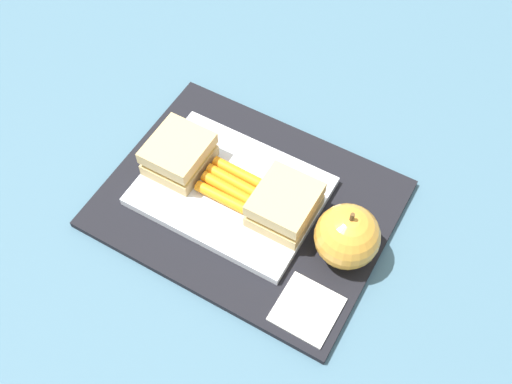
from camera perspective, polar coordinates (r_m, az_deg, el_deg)
The scene contains 8 objects.
ground_plane at distance 0.80m, azimuth -0.77°, elevation -1.27°, with size 2.40×2.40×0.00m, color #42667A.
lunchbag_mat at distance 0.80m, azimuth -0.78°, elevation -1.08°, with size 0.36×0.28×0.01m, color black.
food_tray at distance 0.80m, azimuth -2.34°, elevation 0.09°, with size 0.23×0.17×0.01m, color white.
sandwich_half_left at distance 0.80m, azimuth -7.20°, elevation 3.51°, with size 0.07×0.08×0.04m.
sandwich_half_right at distance 0.75m, azimuth 2.68°, elevation -1.20°, with size 0.07×0.08×0.04m.
carrot_sticks_bundle at distance 0.79m, azimuth -2.37°, elevation 0.64°, with size 0.08×0.06×0.02m.
apple at distance 0.73m, azimuth 8.48°, elevation -4.12°, with size 0.08×0.08×0.09m.
paper_napkin at distance 0.73m, azimuth 4.77°, elevation -10.81°, with size 0.07×0.07×0.00m, color white.
Camera 1 is at (0.22, -0.36, 0.68)m, focal length 43.00 mm.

